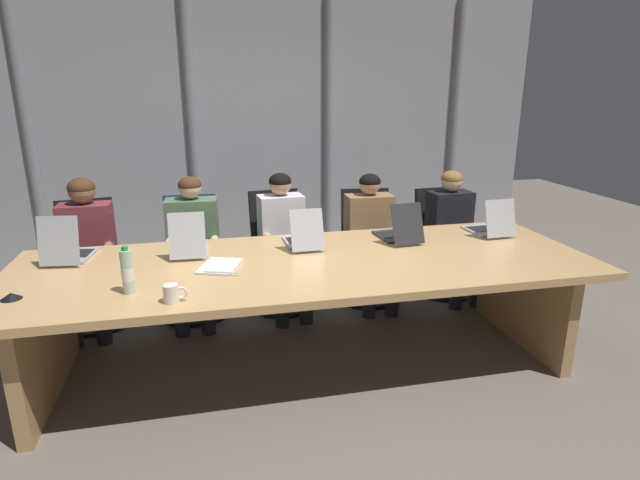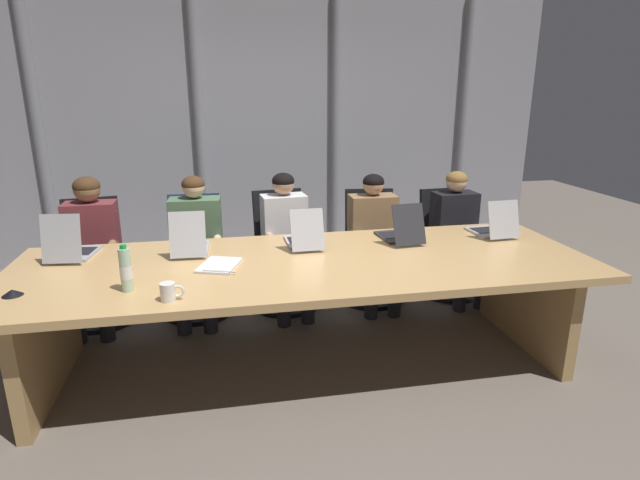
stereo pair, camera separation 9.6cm
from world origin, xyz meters
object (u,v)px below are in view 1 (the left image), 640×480
object	(u,v)px
office_chair_left_mid	(193,270)
person_right_mid	(372,232)
office_chair_left_end	(92,278)
laptop_left_mid	(189,245)
person_right_end	(454,227)
person_left_end	(87,246)
person_left_mid	(193,242)
laptop_left_end	(69,251)
laptop_right_end	(489,227)
coffee_mug_near	(172,294)
office_chair_center	(281,263)
person_center	(284,236)
conference_mic_left_side	(11,296)
water_bottle_primary	(127,272)
office_chair_right_end	(443,253)
office_chair_right_mid	(367,258)
laptop_center	(303,238)
laptop_right_mid	(398,232)
spiral_notepad	(220,266)

from	to	relation	value
office_chair_left_mid	person_right_mid	world-z (taller)	person_right_mid
office_chair_left_end	laptop_left_mid	bearing A→B (deg)	38.04
person_right_end	person_left_end	bearing A→B (deg)	-93.35
person_left_mid	laptop_left_end	bearing A→B (deg)	-50.52
laptop_right_end	person_right_end	bearing A→B (deg)	-5.23
laptop_left_end	office_chair_left_mid	distance (m)	1.13
laptop_left_end	coffee_mug_near	distance (m)	1.09
office_chair_center	coffee_mug_near	distance (m)	1.82
laptop_left_mid	person_center	size ratio (longest dim) A/B	0.35
laptop_left_mid	person_right_end	size ratio (longest dim) A/B	0.36
laptop_left_end	conference_mic_left_side	world-z (taller)	laptop_left_end
person_right_end	office_chair_left_mid	bearing A→B (deg)	-97.39
office_chair_left_mid	water_bottle_primary	world-z (taller)	water_bottle_primary
person_center	person_right_end	size ratio (longest dim) A/B	1.03
laptop_right_end	office_chair_left_end	world-z (taller)	laptop_right_end
person_left_end	office_chair_right_end	bearing A→B (deg)	92.08
office_chair_right_mid	person_right_end	xyz separation A→B (m)	(0.74, -0.16, 0.28)
laptop_center	laptop_left_end	bearing A→B (deg)	87.68
laptop_center	laptop_right_mid	size ratio (longest dim) A/B	0.95
office_chair_left_mid	conference_mic_left_side	xyz separation A→B (m)	(-0.90, -1.34, 0.41)
office_chair_right_end	person_left_end	bearing A→B (deg)	-90.88
office_chair_right_mid	person_right_mid	world-z (taller)	person_right_mid
person_right_end	water_bottle_primary	distance (m)	2.85
laptop_left_end	person_center	size ratio (longest dim) A/B	0.36
water_bottle_primary	coffee_mug_near	size ratio (longest dim) A/B	2.12
laptop_left_end	laptop_left_mid	distance (m)	0.76
person_left_mid	office_chair_right_end	bearing A→B (deg)	97.21
laptop_left_mid	office_chair_left_end	xyz separation A→B (m)	(-0.81, 0.75, -0.45)
spiral_notepad	laptop_left_end	bearing A→B (deg)	179.11
person_left_end	office_chair_right_mid	bearing A→B (deg)	93.07
office_chair_right_end	water_bottle_primary	bearing A→B (deg)	-65.43
person_left_mid	conference_mic_left_side	bearing A→B (deg)	-34.71
office_chair_center	laptop_right_end	bearing A→B (deg)	55.97
laptop_right_mid	person_left_end	bearing A→B (deg)	70.35
laptop_left_mid	office_chair_right_end	world-z (taller)	laptop_left_mid
spiral_notepad	office_chair_right_end	bearing A→B (deg)	47.48
person_right_mid	water_bottle_primary	size ratio (longest dim) A/B	4.23
laptop_right_end	coffee_mug_near	xyz separation A→B (m)	(-2.32, -0.82, -0.01)
person_left_end	person_right_mid	distance (m)	2.27
person_right_end	conference_mic_left_side	xyz separation A→B (m)	(-3.17, -1.17, 0.13)
office_chair_right_end	office_chair_right_mid	bearing A→B (deg)	-93.94
person_left_mid	water_bottle_primary	xyz separation A→B (m)	(-0.31, -1.23, 0.21)
laptop_right_mid	person_left_mid	size ratio (longest dim) A/B	0.38
laptop_right_mid	office_chair_left_end	world-z (taller)	laptop_right_mid
person_center	coffee_mug_near	xyz separation A→B (m)	(-0.81, -1.41, 0.14)
person_right_mid	office_chair_left_mid	bearing A→B (deg)	-95.46
laptop_center	water_bottle_primary	bearing A→B (deg)	119.06
person_center	person_left_mid	bearing A→B (deg)	-95.88
person_left_mid	office_chair_left_mid	bearing A→B (deg)	-169.97
laptop_right_end	office_chair_center	bearing A→B (deg)	59.84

